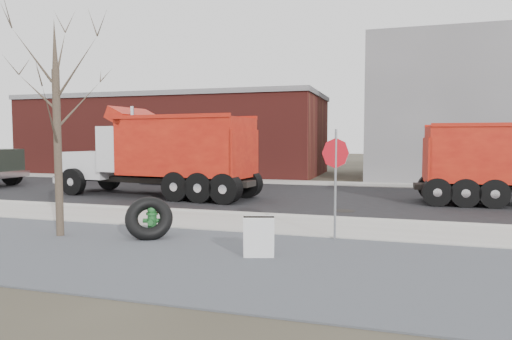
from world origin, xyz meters
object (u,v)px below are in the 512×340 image
(sandwich_board, at_px, (259,237))
(dump_truck_red_b, at_px, (163,152))
(stop_sign, at_px, (336,164))
(fire_hydrant, at_px, (152,222))
(truck_tire, at_px, (149,218))

(sandwich_board, distance_m, dump_truck_red_b, 10.41)
(stop_sign, height_order, dump_truck_red_b, dump_truck_red_b)
(fire_hydrant, relative_size, truck_tire, 0.57)
(stop_sign, bearing_deg, dump_truck_red_b, 127.17)
(sandwich_board, bearing_deg, fire_hydrant, 142.25)
(stop_sign, xyz_separation_m, sandwich_board, (-1.23, -2.11, -1.33))
(truck_tire, bearing_deg, stop_sign, 14.58)
(dump_truck_red_b, bearing_deg, sandwich_board, 134.31)
(fire_hydrant, xyz_separation_m, truck_tire, (0.03, -0.20, 0.13))
(stop_sign, distance_m, sandwich_board, 2.78)
(stop_sign, xyz_separation_m, dump_truck_red_b, (-7.65, 5.97, 0.05))
(dump_truck_red_b, bearing_deg, stop_sign, 147.86)
(sandwich_board, relative_size, dump_truck_red_b, 0.10)
(fire_hydrant, bearing_deg, truck_tire, -99.12)
(truck_tire, xyz_separation_m, sandwich_board, (3.00, -1.01, -0.04))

